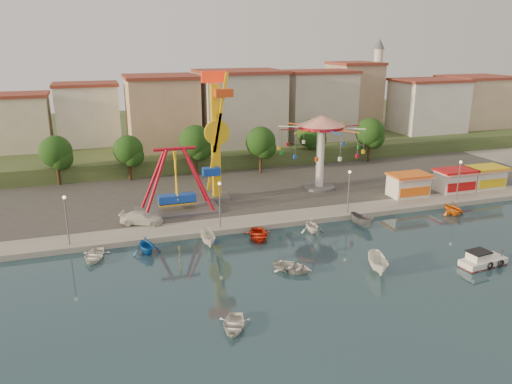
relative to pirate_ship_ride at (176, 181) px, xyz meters
name	(u,v)px	position (x,y,z in m)	size (l,w,h in m)	color
ground	(337,271)	(11.65, -19.99, -4.39)	(200.00, 200.00, 0.00)	#152D3B
quay_deck	(200,143)	(11.65, 42.01, -4.09)	(200.00, 100.00, 0.60)	#9E998E
asphalt_pad	(244,182)	(11.65, 10.01, -3.79)	(90.00, 28.00, 0.01)	#4C4944
hill_terrace	(194,133)	(11.65, 47.01, -2.89)	(200.00, 60.00, 3.00)	#384C26
pirate_ship_ride	(176,181)	(0.00, 0.00, 0.00)	(10.00, 5.00, 8.00)	#59595E
kamikaze_tower	(217,140)	(5.87, 2.92, 4.21)	(3.62, 3.10, 16.50)	#59595E
wave_swinger	(321,136)	(20.65, 3.31, 3.80)	(11.60, 11.60, 10.40)	#59595E
booth_left	(408,185)	(30.55, -3.51, -2.23)	(5.40, 3.78, 3.08)	white
booth_mid	(455,180)	(38.03, -3.51, -2.23)	(5.40, 3.78, 3.08)	white
booth_right	(485,177)	(43.21, -3.51, -2.23)	(5.40, 3.78, 3.08)	white
lamp_post_0	(67,222)	(-12.35, -6.99, -1.29)	(0.14, 0.14, 5.00)	#59595E
lamp_post_1	(220,206)	(3.65, -6.99, -1.29)	(0.14, 0.14, 5.00)	#59595E
lamp_post_2	(349,193)	(19.65, -6.99, -1.29)	(0.14, 0.14, 5.00)	#59595E
lamp_post_3	(458,181)	(35.65, -6.99, -1.29)	(0.14, 0.14, 5.00)	#59595E
tree_0	(56,152)	(-14.35, 16.98, 1.08)	(4.60, 4.60, 7.19)	#382314
tree_1	(128,150)	(-4.35, 16.25, 0.81)	(4.35, 4.35, 6.80)	#382314
tree_2	(195,142)	(5.65, 15.81, 1.52)	(5.02, 5.02, 7.85)	#382314
tree_3	(261,142)	(15.65, 14.37, 1.16)	(4.68, 4.68, 7.32)	#382314
tree_4	(312,134)	(25.65, 17.36, 1.35)	(4.86, 4.86, 7.60)	#382314
tree_5	(370,132)	(35.65, 15.54, 1.31)	(4.83, 4.83, 7.54)	#382314
building_0	(5,121)	(-21.72, 26.07, 4.54)	(9.26, 9.53, 11.87)	beige
building_1	(88,122)	(-9.68, 31.39, 2.92)	(12.33, 9.01, 8.63)	silver
building_2	(165,111)	(3.46, 31.97, 4.22)	(11.95, 9.28, 11.23)	tan
building_3	(244,115)	(17.25, 28.81, 3.20)	(12.59, 10.50, 9.20)	beige
building_4	(304,110)	(30.72, 32.21, 3.22)	(10.75, 9.23, 9.24)	beige
building_5	(369,103)	(44.02, 30.34, 4.21)	(12.77, 10.96, 11.21)	tan
building_6	(424,99)	(55.80, 28.78, 4.78)	(8.23, 8.98, 12.36)	silver
building_7	(455,103)	(67.68, 33.71, 2.99)	(11.59, 10.93, 8.76)	beige
minaret	(377,81)	(47.65, 34.01, 8.15)	(2.80, 2.80, 18.00)	silver
cabin_motorboat	(482,261)	(25.36, -23.31, -3.95)	(4.91, 2.36, 1.66)	white
rowboat_a	(293,267)	(7.66, -18.74, -4.00)	(2.72, 3.81, 0.79)	silver
rowboat_b	(234,325)	(-0.28, -26.42, -4.04)	(2.44, 3.42, 0.71)	white
skiff	(378,264)	(15.17, -21.33, -3.59)	(1.57, 4.16, 1.61)	white
van	(142,218)	(-4.63, -3.16, -3.09)	(1.97, 4.83, 1.40)	silver
moored_boat_0	(94,256)	(-10.04, -10.19, -4.00)	(2.69, 3.77, 0.78)	white
moored_boat_1	(146,245)	(-4.93, -10.19, -3.53)	(2.81, 3.26, 1.72)	blue
moored_boat_2	(208,239)	(1.53, -10.19, -3.69)	(1.38, 3.66, 1.41)	silver
moored_boat_3	(258,235)	(7.09, -10.19, -3.96)	(2.99, 4.19, 0.87)	red
moored_boat_4	(312,225)	(13.45, -10.19, -3.60)	(2.60, 3.01, 1.59)	white
moored_boat_5	(362,220)	(19.83, -10.19, -3.71)	(1.33, 3.54, 1.37)	#5B5B60
moored_boat_7	(453,208)	(32.53, -10.19, -3.54)	(2.80, 3.25, 1.71)	orange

